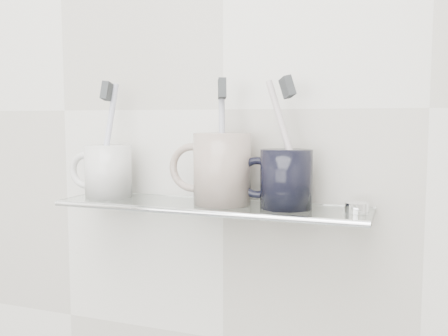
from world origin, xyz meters
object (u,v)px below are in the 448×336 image
at_px(shelf_glass, 210,206).
at_px(mug_left, 108,171).
at_px(mug_right, 286,179).
at_px(mug_center, 222,169).

xyz_separation_m(shelf_glass, mug_left, (-0.19, 0.00, 0.05)).
bearing_deg(mug_left, mug_right, -24.48).
bearing_deg(mug_center, shelf_glass, -172.14).
relative_size(shelf_glass, mug_center, 4.46).
height_order(mug_left, mug_right, same).
relative_size(shelf_glass, mug_right, 5.66).
height_order(mug_left, mug_center, mug_center).
bearing_deg(mug_center, mug_right, -6.66).
relative_size(shelf_glass, mug_left, 5.60).
bearing_deg(mug_left, shelf_glass, -25.99).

